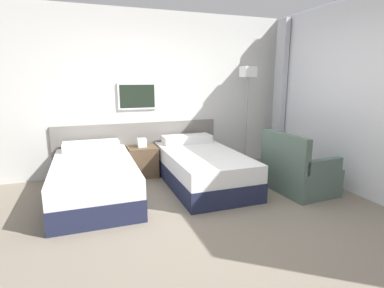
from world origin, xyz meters
name	(u,v)px	position (x,y,z in m)	size (l,w,h in m)	color
ground_plane	(213,224)	(0.00, 0.00, 0.00)	(16.00, 16.00, 0.00)	slate
wall_headboard	(159,96)	(-0.03, 2.30, 1.30)	(10.00, 0.10, 2.70)	silver
wall_window	(379,99)	(2.29, 0.00, 1.34)	(0.21, 4.78, 2.70)	white
bed_near_door	(94,178)	(-1.20, 1.28, 0.26)	(1.05, 1.94, 0.64)	#1E233D
bed_near_window	(202,167)	(0.37, 1.28, 0.26)	(1.05, 1.94, 0.64)	#1E233D
nightstand	(143,161)	(-0.41, 1.98, 0.26)	(0.47, 0.43, 0.64)	brown
floor_lamp	(248,85)	(1.50, 1.94, 1.48)	(0.24, 0.24, 1.81)	#9E9993
armchair	(298,173)	(1.56, 0.54, 0.27)	(0.76, 0.94, 0.86)	#4C6056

